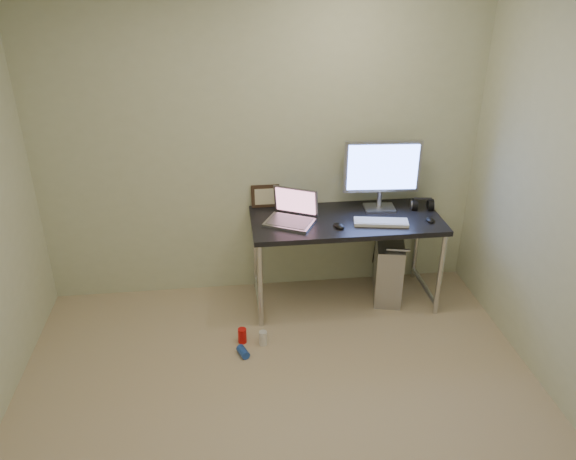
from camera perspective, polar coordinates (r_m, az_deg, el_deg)
The scene contains 17 objects.
floor at distance 3.59m, azimuth -0.04°, elevation -20.28°, with size 3.50×3.50×0.00m, color tan.
wall_back at distance 4.42m, azimuth -2.75°, elevation 8.46°, with size 3.50×0.02×2.50m, color beige.
desk at distance 4.43m, azimuth 5.90°, elevation 0.21°, with size 1.48×0.65×0.75m.
tower_computer at distance 4.75m, azimuth 10.13°, elevation -3.76°, with size 0.32×0.53×0.54m.
cable_a at distance 4.86m, azimuth 8.95°, elevation -0.97°, with size 0.01×0.01×0.70m, color black.
cable_b at distance 4.88m, azimuth 10.01°, elevation -1.23°, with size 0.01×0.01×0.72m, color black.
can_red at distance 4.25m, azimuth -4.67°, elevation -10.64°, with size 0.06×0.06×0.12m, color red.
can_white at distance 4.22m, azimuth -2.55°, elevation -10.91°, with size 0.06×0.06×0.11m, color silver.
can_blue at distance 4.14m, azimuth -4.58°, elevation -12.24°, with size 0.06×0.06×0.11m, color #1F44A8.
laptop at distance 4.30m, azimuth 0.40°, elevation 1.63°, with size 0.45×0.42×0.25m.
monitor at distance 4.47m, azimuth 9.54°, elevation 6.04°, with size 0.60×0.19×0.57m.
keyboard at distance 4.33m, azimuth 9.43°, elevation 0.79°, with size 0.41×0.13×0.02m, color silver.
mouse_right at distance 4.45m, azimuth 14.25°, elevation 1.09°, with size 0.06×0.10×0.03m, color black.
mouse_left at distance 4.24m, azimuth 5.20°, elevation 0.53°, with size 0.07×0.11×0.04m, color black.
headphones at distance 4.65m, azimuth 13.48°, elevation 2.48°, with size 0.19×0.11×0.12m.
picture_frame at distance 4.54m, azimuth -2.31°, elevation 3.46°, with size 0.23×0.03×0.18m, color black.
webcam at distance 4.55m, azimuth 0.12°, elevation 3.62°, with size 0.05×0.04×0.13m.
Camera 1 is at (-0.29, -2.44, 2.61)m, focal length 35.00 mm.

